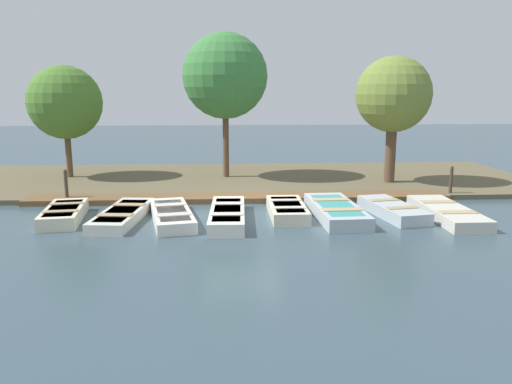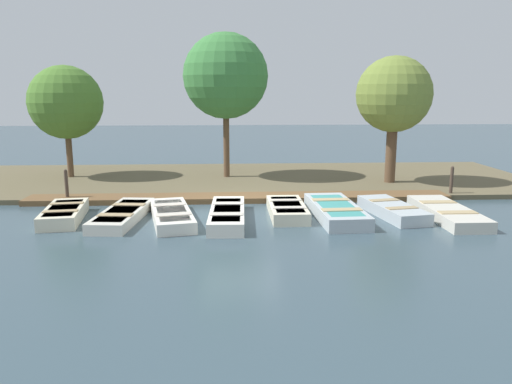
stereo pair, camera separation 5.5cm
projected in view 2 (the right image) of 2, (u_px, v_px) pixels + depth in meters
The scene contains 16 objects.
ground_plane at pixel (241, 209), 15.87m from camera, with size 80.00×80.00×0.00m, color #384C56.
shore_bank at pixel (238, 179), 20.75m from camera, with size 8.00×24.00×0.17m.
dock_walkway at pixel (240, 198), 17.16m from camera, with size 1.14×14.42×0.18m.
rowboat_0 at pixel (64, 213), 14.52m from camera, with size 2.75×1.34×0.41m.
rowboat_1 at pixel (123, 215), 14.54m from camera, with size 3.50×1.38×0.33m.
rowboat_2 at pixel (172, 215), 14.46m from camera, with size 3.47×1.69×0.36m.
rowboat_3 at pixel (227, 215), 14.42m from camera, with size 3.53×1.07×0.39m.
rowboat_4 at pixel (287, 209), 15.08m from camera, with size 2.66×1.06×0.38m.
rowboat_5 at pixel (336, 211), 14.86m from camera, with size 3.58×1.37×0.41m.
rowboat_6 at pixel (392, 210), 15.04m from camera, with size 3.00×1.47×0.38m.
rowboat_7 at pixel (447, 212), 14.77m from camera, with size 3.56×1.16×0.35m.
mooring_post_near at pixel (67, 186), 16.79m from camera, with size 0.12×0.12×1.13m.
mooring_post_far at pixel (451, 182), 17.49m from camera, with size 0.12×0.12×1.13m.
park_tree_far_left at pixel (66, 103), 20.30m from camera, with size 2.98×2.98×4.74m.
park_tree_left at pixel (226, 76), 20.13m from camera, with size 3.45×3.45×6.02m.
park_tree_center at pixel (394, 95), 19.05m from camera, with size 2.89×2.89×5.03m.
Camera 2 is at (15.44, -0.34, 3.71)m, focal length 35.00 mm.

